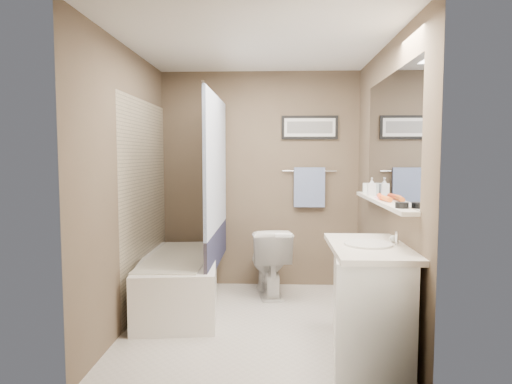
{
  "coord_description": "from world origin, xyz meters",
  "views": [
    {
      "loc": [
        0.16,
        -3.87,
        1.48
      ],
      "look_at": [
        0.0,
        0.15,
        1.15
      ],
      "focal_mm": 32.0,
      "sensor_mm": 36.0,
      "label": 1
    }
  ],
  "objects_px": {
    "bathtub": "(180,282)",
    "candle_bowl_near": "(402,205)",
    "hair_brush_front": "(386,198)",
    "toilet": "(269,261)",
    "glass_jar": "(367,188)",
    "soap_bottle": "(372,186)",
    "hair_brush_back": "(381,197)",
    "vanity": "(370,306)"
  },
  "relations": [
    {
      "from": "bathtub",
      "to": "candle_bowl_near",
      "type": "height_order",
      "value": "candle_bowl_near"
    },
    {
      "from": "candle_bowl_near",
      "to": "hair_brush_front",
      "type": "height_order",
      "value": "hair_brush_front"
    },
    {
      "from": "toilet",
      "to": "candle_bowl_near",
      "type": "height_order",
      "value": "candle_bowl_near"
    },
    {
      "from": "bathtub",
      "to": "glass_jar",
      "type": "distance_m",
      "value": 2.01
    },
    {
      "from": "glass_jar",
      "to": "soap_bottle",
      "type": "bearing_deg",
      "value": -90.0
    },
    {
      "from": "toilet",
      "to": "bathtub",
      "type": "bearing_deg",
      "value": 19.32
    },
    {
      "from": "bathtub",
      "to": "glass_jar",
      "type": "xyz_separation_m",
      "value": [
        1.79,
        0.03,
        0.92
      ]
    },
    {
      "from": "toilet",
      "to": "soap_bottle",
      "type": "height_order",
      "value": "soap_bottle"
    },
    {
      "from": "hair_brush_front",
      "to": "soap_bottle",
      "type": "bearing_deg",
      "value": 90.0
    },
    {
      "from": "glass_jar",
      "to": "soap_bottle",
      "type": "distance_m",
      "value": 0.21
    },
    {
      "from": "toilet",
      "to": "glass_jar",
      "type": "xyz_separation_m",
      "value": [
        0.93,
        -0.44,
        0.81
      ]
    },
    {
      "from": "bathtub",
      "to": "hair_brush_back",
      "type": "distance_m",
      "value": 2.06
    },
    {
      "from": "candle_bowl_near",
      "to": "hair_brush_back",
      "type": "relative_size",
      "value": 0.41
    },
    {
      "from": "bathtub",
      "to": "soap_bottle",
      "type": "distance_m",
      "value": 2.03
    },
    {
      "from": "toilet",
      "to": "glass_jar",
      "type": "relative_size",
      "value": 7.19
    },
    {
      "from": "toilet",
      "to": "vanity",
      "type": "distance_m",
      "value": 1.7
    },
    {
      "from": "hair_brush_back",
      "to": "glass_jar",
      "type": "bearing_deg",
      "value": 90.0
    },
    {
      "from": "toilet",
      "to": "hair_brush_back",
      "type": "height_order",
      "value": "hair_brush_back"
    },
    {
      "from": "bathtub",
      "to": "hair_brush_front",
      "type": "bearing_deg",
      "value": -28.03
    },
    {
      "from": "candle_bowl_near",
      "to": "hair_brush_back",
      "type": "xyz_separation_m",
      "value": [
        0.0,
        0.62,
        0.0
      ]
    },
    {
      "from": "vanity",
      "to": "hair_brush_front",
      "type": "relative_size",
      "value": 4.09
    },
    {
      "from": "bathtub",
      "to": "toilet",
      "type": "xyz_separation_m",
      "value": [
        0.86,
        0.46,
        0.11
      ]
    },
    {
      "from": "hair_brush_front",
      "to": "soap_bottle",
      "type": "height_order",
      "value": "soap_bottle"
    },
    {
      "from": "glass_jar",
      "to": "toilet",
      "type": "bearing_deg",
      "value": 154.77
    },
    {
      "from": "toilet",
      "to": "glass_jar",
      "type": "bearing_deg",
      "value": 145.7
    },
    {
      "from": "hair_brush_front",
      "to": "soap_bottle",
      "type": "xyz_separation_m",
      "value": [
        0.0,
        0.51,
        0.06
      ]
    },
    {
      "from": "toilet",
      "to": "hair_brush_front",
      "type": "bearing_deg",
      "value": 119.66
    },
    {
      "from": "vanity",
      "to": "soap_bottle",
      "type": "bearing_deg",
      "value": 84.64
    },
    {
      "from": "vanity",
      "to": "hair_brush_back",
      "type": "relative_size",
      "value": 4.09
    },
    {
      "from": "toilet",
      "to": "hair_brush_front",
      "type": "relative_size",
      "value": 3.27
    },
    {
      "from": "toilet",
      "to": "glass_jar",
      "type": "distance_m",
      "value": 1.3
    },
    {
      "from": "toilet",
      "to": "glass_jar",
      "type": "height_order",
      "value": "glass_jar"
    },
    {
      "from": "bathtub",
      "to": "vanity",
      "type": "xyz_separation_m",
      "value": [
        1.6,
        -1.07,
        0.15
      ]
    },
    {
      "from": "toilet",
      "to": "hair_brush_back",
      "type": "xyz_separation_m",
      "value": [
        0.93,
        -1.0,
        0.78
      ]
    },
    {
      "from": "hair_brush_front",
      "to": "bathtub",
      "type": "bearing_deg",
      "value": 158.75
    },
    {
      "from": "toilet",
      "to": "candle_bowl_near",
      "type": "xyz_separation_m",
      "value": [
        0.93,
        -1.62,
        0.78
      ]
    },
    {
      "from": "toilet",
      "to": "vanity",
      "type": "height_order",
      "value": "vanity"
    },
    {
      "from": "candle_bowl_near",
      "to": "glass_jar",
      "type": "height_order",
      "value": "glass_jar"
    },
    {
      "from": "hair_brush_front",
      "to": "hair_brush_back",
      "type": "height_order",
      "value": "same"
    },
    {
      "from": "glass_jar",
      "to": "soap_bottle",
      "type": "height_order",
      "value": "soap_bottle"
    },
    {
      "from": "glass_jar",
      "to": "vanity",
      "type": "bearing_deg",
      "value": -99.61
    },
    {
      "from": "candle_bowl_near",
      "to": "bathtub",
      "type": "bearing_deg",
      "value": 147.1
    }
  ]
}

